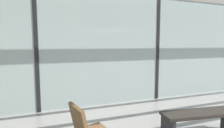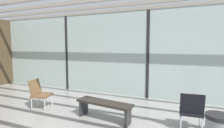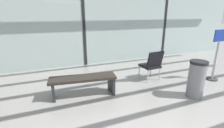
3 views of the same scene
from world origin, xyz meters
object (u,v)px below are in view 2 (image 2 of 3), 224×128
object	(u,v)px
waiting_bench	(104,106)
parked_airplane	(181,42)
lounge_chair_2	(39,92)
lounge_chair_1	(191,109)

from	to	relation	value
waiting_bench	parked_airplane	bearing A→B (deg)	87.01
parked_airplane	lounge_chair_2	bearing A→B (deg)	-115.14
parked_airplane	lounge_chair_1	xyz separation A→B (m)	(0.62, -7.37, -1.63)
parked_airplane	lounge_chair_1	distance (m)	7.57
parked_airplane	waiting_bench	xyz separation A→B (m)	(-1.40, -7.58, -1.76)
lounge_chair_2	lounge_chair_1	bearing A→B (deg)	-100.08
lounge_chair_1	lounge_chair_2	world-z (taller)	same
parked_airplane	lounge_chair_2	world-z (taller)	parked_airplane
lounge_chair_2	parked_airplane	bearing A→B (deg)	-38.33
parked_airplane	lounge_chair_1	size ratio (longest dim) A/B	16.76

